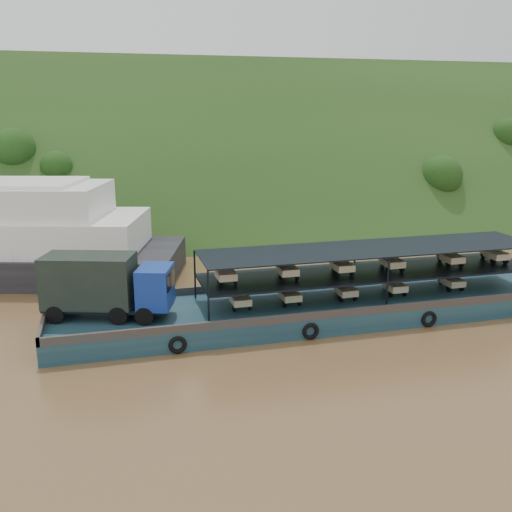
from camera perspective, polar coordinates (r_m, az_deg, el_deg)
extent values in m
plane|color=brown|center=(39.94, 3.90, -5.31)|extent=(160.00, 160.00, 0.00)
cube|color=#1D3714|center=(73.82, -5.10, 3.90)|extent=(140.00, 39.60, 39.60)
cube|color=#122D3F|center=(38.46, 6.46, -5.21)|extent=(35.00, 7.00, 1.20)
cube|color=#592D19|center=(41.21, 4.79, -2.57)|extent=(35.00, 0.20, 0.50)
cube|color=#592D19|center=(35.22, 8.51, -5.70)|extent=(35.00, 0.20, 0.50)
cube|color=#592D19|center=(35.97, -20.46, -6.05)|extent=(0.20, 7.00, 0.50)
torus|color=black|center=(32.95, -7.84, -8.81)|extent=(1.06, 0.26, 1.06)
torus|color=black|center=(34.70, 5.49, -7.50)|extent=(1.06, 0.26, 1.06)
torus|color=black|center=(38.09, 16.92, -6.05)|extent=(1.06, 0.26, 1.06)
cylinder|color=black|center=(35.82, -19.42, -5.53)|extent=(1.17, 0.70, 1.11)
cylinder|color=black|center=(37.85, -18.13, -4.35)|extent=(1.17, 0.70, 1.11)
cylinder|color=black|center=(34.60, -13.59, -5.79)|extent=(1.17, 0.70, 1.11)
cylinder|color=black|center=(36.71, -12.61, -4.55)|extent=(1.17, 0.70, 1.11)
cylinder|color=black|center=(34.21, -11.08, -5.89)|extent=(1.17, 0.70, 1.11)
cylinder|color=black|center=(36.33, -10.24, -4.62)|extent=(1.17, 0.70, 1.11)
cube|color=black|center=(35.84, -14.47, -4.85)|extent=(7.92, 4.58, 0.22)
cube|color=navy|center=(34.72, -10.04, -3.02)|extent=(2.59, 3.10, 2.44)
cube|color=black|center=(34.39, -8.54, -2.35)|extent=(0.73, 2.13, 1.00)
cube|color=black|center=(35.70, -16.33, -2.35)|extent=(5.87, 4.13, 3.10)
cube|color=black|center=(39.14, 11.34, -1.58)|extent=(23.00, 5.00, 0.12)
cube|color=black|center=(38.72, 11.46, 0.75)|extent=(23.00, 5.00, 0.08)
cylinder|color=black|center=(33.37, -4.79, -4.19)|extent=(0.12, 0.12, 3.30)
cylinder|color=black|center=(38.08, -6.13, -1.85)|extent=(0.12, 0.12, 3.30)
cylinder|color=black|center=(37.01, 13.03, -2.63)|extent=(0.12, 0.12, 3.30)
cylinder|color=black|center=(41.31, 9.83, -0.68)|extent=(0.12, 0.12, 3.30)
cylinder|color=black|center=(47.20, 22.63, 0.31)|extent=(0.12, 0.12, 3.30)
cylinder|color=black|center=(37.56, -2.07, -4.23)|extent=(0.12, 0.52, 0.52)
cylinder|color=black|center=(35.80, -2.21, -5.19)|extent=(0.14, 0.52, 0.52)
cylinder|color=black|center=(36.02, -0.65, -5.05)|extent=(0.14, 0.52, 0.52)
cube|color=beige|center=(36.11, -1.56, -4.43)|extent=(1.15, 1.50, 0.44)
cube|color=red|center=(37.12, -1.97, -3.61)|extent=(0.55, 0.80, 0.80)
cube|color=red|center=(36.78, -1.91, -2.96)|extent=(0.50, 0.10, 0.10)
cylinder|color=black|center=(38.39, 2.75, -3.82)|extent=(0.12, 0.52, 0.52)
cylinder|color=black|center=(36.62, 2.86, -4.74)|extent=(0.14, 0.52, 0.52)
cylinder|color=black|center=(36.92, 4.34, -4.60)|extent=(0.14, 0.52, 0.52)
cube|color=#C8C38D|center=(36.97, 3.44, -4.00)|extent=(1.15, 1.50, 0.44)
cube|color=red|center=(37.95, 2.90, -3.21)|extent=(0.55, 0.80, 0.80)
cube|color=red|center=(37.62, 3.00, -2.57)|extent=(0.50, 0.10, 0.10)
cylinder|color=black|center=(39.69, 8.14, -3.33)|extent=(0.12, 0.52, 0.52)
cylinder|color=black|center=(37.93, 8.50, -4.19)|extent=(0.14, 0.52, 0.52)
cylinder|color=black|center=(38.33, 9.87, -4.05)|extent=(0.14, 0.52, 0.52)
cube|color=beige|center=(38.33, 9.00, -3.48)|extent=(1.15, 1.50, 0.44)
cube|color=red|center=(39.27, 8.33, -2.73)|extent=(0.55, 0.80, 0.80)
cube|color=red|center=(38.96, 8.48, -2.12)|extent=(0.50, 0.10, 0.10)
cylinder|color=black|center=(41.20, 12.79, -2.88)|extent=(0.12, 0.52, 0.52)
cylinder|color=black|center=(39.46, 13.34, -3.69)|extent=(0.14, 0.52, 0.52)
cylinder|color=black|center=(39.93, 14.61, -3.55)|extent=(0.14, 0.52, 0.52)
cube|color=beige|center=(39.88, 13.77, -3.01)|extent=(1.15, 1.50, 0.44)
cube|color=#AC140B|center=(40.80, 13.02, -2.30)|extent=(0.55, 0.80, 0.80)
cube|color=#AC140B|center=(40.49, 13.19, -1.71)|extent=(0.50, 0.10, 0.10)
cylinder|color=black|center=(43.39, 17.99, -2.36)|extent=(0.12, 0.52, 0.52)
cylinder|color=black|center=(41.69, 18.73, -3.10)|extent=(0.14, 0.52, 0.52)
cylinder|color=black|center=(42.24, 19.87, -2.97)|extent=(0.14, 0.52, 0.52)
cube|color=#C7B58D|center=(42.14, 19.08, -2.46)|extent=(1.15, 1.50, 0.44)
cube|color=#AB170B|center=(43.00, 18.26, -1.81)|extent=(0.55, 0.80, 0.80)
cube|color=#AB170B|center=(42.71, 18.45, -1.23)|extent=(0.50, 0.10, 0.10)
cylinder|color=black|center=(36.86, -3.47, -1.80)|extent=(0.12, 0.52, 0.52)
cylinder|color=black|center=(35.08, -3.68, -2.66)|extent=(0.14, 0.52, 0.52)
cylinder|color=black|center=(35.28, -2.09, -2.54)|extent=(0.14, 0.52, 0.52)
cube|color=#CCB590|center=(35.40, -3.01, -1.91)|extent=(1.15, 1.50, 0.44)
cube|color=#B70C1F|center=(36.44, -3.39, -1.15)|extent=(0.55, 0.80, 0.80)
cube|color=#B70C1F|center=(36.12, -3.34, -0.47)|extent=(0.50, 0.10, 0.10)
cylinder|color=black|center=(37.82, 2.49, -1.37)|extent=(0.12, 0.52, 0.52)
cylinder|color=black|center=(36.03, 2.59, -2.18)|extent=(0.14, 0.52, 0.52)
cylinder|color=black|center=(36.33, 4.09, -2.06)|extent=(0.14, 0.52, 0.52)
cube|color=beige|center=(36.40, 3.18, -1.46)|extent=(1.15, 1.50, 0.44)
cube|color=#1A399E|center=(37.41, 2.64, -0.72)|extent=(0.55, 0.80, 0.80)
cube|color=#1A399E|center=(37.09, 2.74, -0.06)|extent=(0.50, 0.10, 0.10)
cylinder|color=black|center=(39.08, 7.80, -0.97)|extent=(0.12, 0.52, 0.52)
cylinder|color=black|center=(37.30, 8.14, -1.73)|extent=(0.14, 0.52, 0.52)
cylinder|color=black|center=(37.69, 9.54, -1.62)|extent=(0.14, 0.52, 0.52)
cube|color=beige|center=(37.71, 8.65, -1.04)|extent=(1.15, 1.50, 0.44)
cube|color=red|center=(38.68, 7.99, -0.34)|extent=(0.55, 0.80, 0.80)
cube|color=red|center=(38.38, 8.13, 0.31)|extent=(0.50, 0.10, 0.10)
cylinder|color=black|center=(40.59, 12.54, -0.60)|extent=(0.12, 0.52, 0.52)
cylinder|color=black|center=(38.83, 13.09, -1.32)|extent=(0.14, 0.52, 0.52)
cylinder|color=black|center=(39.30, 14.38, -1.21)|extent=(0.14, 0.52, 0.52)
cube|color=tan|center=(39.27, 13.52, -0.65)|extent=(1.15, 1.50, 0.44)
cube|color=#C1BB88|center=(40.20, 12.77, 0.01)|extent=(0.55, 0.80, 0.80)
cube|color=#C1BB88|center=(39.91, 12.94, 0.63)|extent=(0.50, 0.10, 0.10)
cylinder|color=black|center=(42.83, 17.93, -0.18)|extent=(0.12, 0.52, 0.52)
cylinder|color=black|center=(41.11, 18.68, -0.84)|extent=(0.14, 0.52, 0.52)
cylinder|color=black|center=(41.66, 19.83, -0.74)|extent=(0.14, 0.52, 0.52)
cube|color=tan|center=(41.58, 19.03, -0.22)|extent=(1.15, 1.50, 0.44)
cube|color=red|center=(42.46, 18.20, 0.40)|extent=(0.55, 0.80, 0.80)
cube|color=red|center=(42.19, 18.40, 0.99)|extent=(0.50, 0.10, 0.10)
cylinder|color=black|center=(44.83, 21.78, 0.12)|extent=(0.12, 0.52, 0.52)
cylinder|color=black|center=(43.15, 22.65, -0.49)|extent=(0.14, 0.52, 0.52)
cylinder|color=black|center=(43.76, 23.69, -0.40)|extent=(0.14, 0.52, 0.52)
cube|color=beige|center=(43.64, 22.94, 0.10)|extent=(1.15, 1.50, 0.44)
cube|color=#CBBE8F|center=(44.49, 22.07, 0.68)|extent=(0.55, 0.80, 0.80)
cube|color=#CBBE8F|center=(44.22, 22.28, 1.25)|extent=(0.50, 0.10, 0.10)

